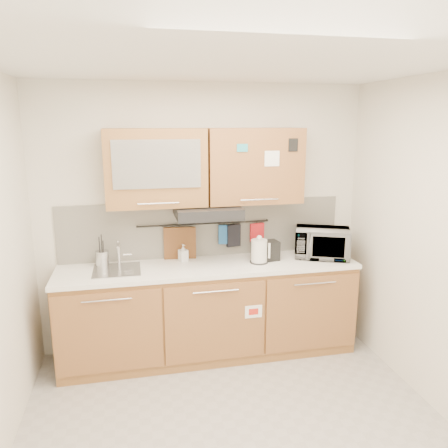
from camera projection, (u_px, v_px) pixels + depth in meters
name	position (u px, v px, depth m)	size (l,w,h in m)	color
floor	(239.00, 435.00, 3.20)	(3.20, 3.20, 0.00)	#9E9993
ceiling	(242.00, 59.00, 2.60)	(3.20, 3.20, 0.00)	white
wall_back	(203.00, 219.00, 4.33)	(3.20, 3.20, 0.00)	silver
base_cabinet	(210.00, 315.00, 4.24)	(2.80, 0.64, 0.88)	#986536
countertop	(209.00, 267.00, 4.12)	(2.82, 0.62, 0.04)	white
backsplash	(204.00, 229.00, 4.34)	(2.80, 0.02, 0.56)	silver
upper_cabinets	(205.00, 167.00, 4.04)	(1.82, 0.37, 0.70)	#986536
range_hood	(208.00, 212.00, 4.06)	(0.60, 0.46, 0.10)	black
sink	(117.00, 270.00, 3.96)	(0.42, 0.40, 0.26)	silver
utensil_rail	(204.00, 224.00, 4.29)	(0.02, 0.02, 1.30)	black
utensil_crock	(102.00, 259.00, 4.05)	(0.15, 0.15, 0.31)	#ADAEB1
kettle	(259.00, 252.00, 4.16)	(0.20, 0.20, 0.27)	silver
toaster	(266.00, 251.00, 4.23)	(0.27, 0.18, 0.19)	black
microwave	(322.00, 243.00, 4.33)	(0.52, 0.35, 0.29)	#999999
soap_bottle	(183.00, 253.00, 4.21)	(0.08, 0.08, 0.17)	#999999
cutting_board	(180.00, 246.00, 4.27)	(0.31, 0.02, 0.39)	brown
oven_mitt	(224.00, 234.00, 4.34)	(0.12, 0.03, 0.19)	#21599B
dark_pouch	(234.00, 235.00, 4.36)	(0.14, 0.04, 0.22)	black
pot_holder	(257.00, 232.00, 4.41)	(0.15, 0.02, 0.18)	red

